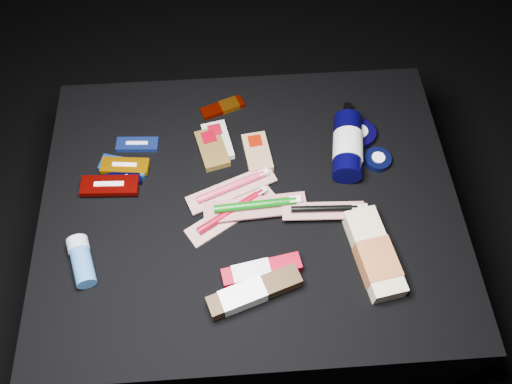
{
  "coord_description": "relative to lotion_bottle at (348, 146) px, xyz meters",
  "views": [
    {
      "loc": [
        -0.02,
        -0.57,
        1.42
      ],
      "look_at": [
        0.01,
        0.01,
        0.42
      ],
      "focal_mm": 35.0,
      "sensor_mm": 36.0,
      "label": 1
    }
  ],
  "objects": [
    {
      "name": "clif_bar_1",
      "position": [
        -0.32,
        0.06,
        -0.03
      ],
      "size": [
        0.08,
        0.12,
        0.02
      ],
      "rotation": [
        0.0,
        0.0,
        0.2
      ],
      "color": "#BABBB2",
      "rests_on": "cloth_table"
    },
    {
      "name": "toothpaste_carton_red",
      "position": [
        -0.24,
        -0.3,
        -0.02
      ],
      "size": [
        0.18,
        0.07,
        0.03
      ],
      "rotation": [
        0.0,
        0.0,
        0.18
      ],
      "color": "maroon",
      "rests_on": "cloth_table"
    },
    {
      "name": "luna_bar_4",
      "position": [
        -0.57,
        -0.06,
        -0.02
      ],
      "size": [
        0.14,
        0.06,
        0.02
      ],
      "rotation": [
        0.0,
        0.0,
        -0.05
      ],
      "color": "#700503",
      "rests_on": "cloth_table"
    },
    {
      "name": "clif_bar_0",
      "position": [
        -0.33,
        0.04,
        -0.03
      ],
      "size": [
        0.09,
        0.13,
        0.02
      ],
      "rotation": [
        0.0,
        0.0,
        0.25
      ],
      "color": "brown",
      "rests_on": "cloth_table"
    },
    {
      "name": "luna_bar_1",
      "position": [
        -0.54,
        -0.01,
        -0.03
      ],
      "size": [
        0.12,
        0.07,
        0.02
      ],
      "rotation": [
        0.0,
        0.0,
        -0.28
      ],
      "color": "#1E62B3",
      "rests_on": "cloth_table"
    },
    {
      "name": "cloth_table",
      "position": [
        -0.24,
        -0.12,
        -0.24
      ],
      "size": [
        0.98,
        0.78,
        0.4
      ],
      "primitive_type": "cube",
      "color": "black",
      "rests_on": "ground"
    },
    {
      "name": "luna_bar_2",
      "position": [
        -0.56,
        -0.05,
        -0.02
      ],
      "size": [
        0.13,
        0.07,
        0.02
      ],
      "rotation": [
        0.0,
        0.0,
        0.24
      ],
      "color": "black",
      "rests_on": "cloth_table"
    },
    {
      "name": "toothpaste_carton_green",
      "position": [
        -0.26,
        -0.35,
        -0.01
      ],
      "size": [
        0.2,
        0.1,
        0.04
      ],
      "rotation": [
        0.0,
        0.0,
        0.32
      ],
      "color": "#33200F",
      "rests_on": "cloth_table"
    },
    {
      "name": "luna_bar_0",
      "position": [
        -0.52,
        0.06,
        -0.03
      ],
      "size": [
        0.11,
        0.05,
        0.01
      ],
      "rotation": [
        0.0,
        0.0,
        -0.06
      ],
      "color": "#1F379E",
      "rests_on": "cloth_table"
    },
    {
      "name": "toothbrush_pack_2",
      "position": [
        -0.23,
        -0.15,
        -0.01
      ],
      "size": [
        0.24,
        0.07,
        0.03
      ],
      "rotation": [
        0.0,
        0.0,
        0.06
      ],
      "color": "#A49B99",
      "rests_on": "cloth_table"
    },
    {
      "name": "ground",
      "position": [
        -0.24,
        -0.12,
        -0.44
      ],
      "size": [
        3.0,
        3.0,
        0.0
      ],
      "primitive_type": "plane",
      "color": "black",
      "rests_on": "ground"
    },
    {
      "name": "deodorant_stick",
      "position": [
        -0.62,
        -0.25,
        -0.01
      ],
      "size": [
        0.08,
        0.12,
        0.05
      ],
      "rotation": [
        0.0,
        0.0,
        0.3
      ],
      "color": "#2F629E",
      "rests_on": "cloth_table"
    },
    {
      "name": "luna_bar_3",
      "position": [
        -0.54,
        -0.01,
        -0.02
      ],
      "size": [
        0.12,
        0.05,
        0.02
      ],
      "rotation": [
        0.0,
        0.0,
        -0.1
      ],
      "color": "#CE7700",
      "rests_on": "cloth_table"
    },
    {
      "name": "cream_tin_lower",
      "position": [
        0.07,
        -0.03,
        -0.03
      ],
      "size": [
        0.07,
        0.07,
        0.02
      ],
      "rotation": [
        0.0,
        0.0,
        0.35
      ],
      "color": "black",
      "rests_on": "cloth_table"
    },
    {
      "name": "bodywash_bottle",
      "position": [
        0.02,
        -0.28,
        -0.01
      ],
      "size": [
        0.11,
        0.22,
        0.05
      ],
      "rotation": [
        0.0,
        0.0,
        0.17
      ],
      "color": "beige",
      "rests_on": "cloth_table"
    },
    {
      "name": "power_bar",
      "position": [
        -0.29,
        0.17,
        -0.03
      ],
      "size": [
        0.12,
        0.07,
        0.01
      ],
      "rotation": [
        0.0,
        0.0,
        0.35
      ],
      "color": "#690A00",
      "rests_on": "cloth_table"
    },
    {
      "name": "clif_bar_2",
      "position": [
        -0.22,
        0.02,
        -0.03
      ],
      "size": [
        0.07,
        0.12,
        0.02
      ],
      "rotation": [
        0.0,
        0.0,
        0.13
      ],
      "color": "#A27850",
      "rests_on": "cloth_table"
    },
    {
      "name": "toothbrush_pack_1",
      "position": [
        -0.28,
        -0.09,
        -0.02
      ],
      "size": [
        0.22,
        0.13,
        0.02
      ],
      "rotation": [
        0.0,
        0.0,
        0.38
      ],
      "color": "beige",
      "rests_on": "cloth_table"
    },
    {
      "name": "cream_tin_upper",
      "position": [
        0.04,
        0.05,
        -0.02
      ],
      "size": [
        0.08,
        0.08,
        0.03
      ],
      "rotation": [
        0.0,
        0.0,
        -0.43
      ],
      "color": "black",
      "rests_on": "cloth_table"
    },
    {
      "name": "lotion_bottle",
      "position": [
        0.0,
        0.0,
        0.0
      ],
      "size": [
        0.1,
        0.23,
        0.07
      ],
      "rotation": [
        0.0,
        0.0,
        -0.17
      ],
      "color": "black",
      "rests_on": "cloth_table"
    },
    {
      "name": "toothbrush_pack_3",
      "position": [
        -0.08,
        -0.17,
        -0.01
      ],
      "size": [
        0.19,
        0.05,
        0.02
      ],
      "rotation": [
        0.0,
        0.0,
        -0.04
      ],
      "color": "beige",
      "rests_on": "cloth_table"
    },
    {
      "name": "toothbrush_pack_0",
      "position": [
        -0.29,
        -0.15,
        -0.03
      ],
      "size": [
        0.22,
        0.16,
        0.03
      ],
      "rotation": [
        0.0,
        0.0,
        0.56
      ],
      "color": "beige",
      "rests_on": "cloth_table"
    }
  ]
}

